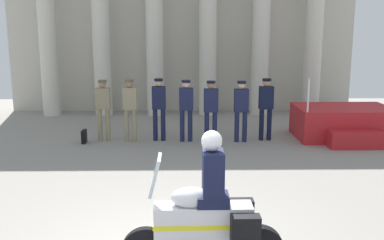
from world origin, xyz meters
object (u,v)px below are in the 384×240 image
at_px(motorcycle_with_rider, 209,216).
at_px(reviewing_stand, 343,123).
at_px(officer_in_row_1, 130,105).
at_px(officer_in_row_5, 241,106).
at_px(officer_in_row_6, 266,104).
at_px(briefcase_on_ground, 84,136).
at_px(officer_in_row_4, 211,106).
at_px(officer_in_row_2, 159,104).
at_px(officer_in_row_3, 186,106).
at_px(officer_in_row_0, 103,105).

bearing_deg(motorcycle_with_rider, reviewing_stand, -121.34).
relative_size(officer_in_row_1, officer_in_row_5, 1.02).
relative_size(officer_in_row_1, officer_in_row_6, 0.99).
distance_m(motorcycle_with_rider, briefcase_on_ground, 7.42).
relative_size(officer_in_row_1, officer_in_row_4, 1.02).
relative_size(officer_in_row_6, briefcase_on_ground, 4.82).
distance_m(officer_in_row_2, officer_in_row_4, 1.44).
distance_m(officer_in_row_3, officer_in_row_5, 1.51).
bearing_deg(officer_in_row_6, officer_in_row_4, 3.82).
height_order(officer_in_row_2, motorcycle_with_rider, motorcycle_with_rider).
bearing_deg(officer_in_row_4, reviewing_stand, -177.58).
distance_m(officer_in_row_2, officer_in_row_6, 2.97).
bearing_deg(officer_in_row_4, officer_in_row_3, -8.61).
bearing_deg(officer_in_row_1, officer_in_row_3, 175.94).
xyz_separation_m(reviewing_stand, officer_in_row_1, (-6.03, -0.25, 0.59)).
bearing_deg(motorcycle_with_rider, briefcase_on_ground, -66.23).
height_order(officer_in_row_0, officer_in_row_6, officer_in_row_6).
bearing_deg(officer_in_row_2, officer_in_row_4, 169.90).
distance_m(officer_in_row_6, motorcycle_with_rider, 7.24).
relative_size(officer_in_row_1, officer_in_row_3, 1.01).
height_order(officer_in_row_5, motorcycle_with_rider, motorcycle_with_rider).
bearing_deg(officer_in_row_2, officer_in_row_1, 2.98).
relative_size(officer_in_row_0, officer_in_row_4, 1.01).
bearing_deg(briefcase_on_ground, reviewing_stand, 3.16).
height_order(officer_in_row_3, officer_in_row_6, officer_in_row_6).
height_order(officer_in_row_2, officer_in_row_3, officer_in_row_2).
height_order(officer_in_row_2, officer_in_row_6, officer_in_row_2).
bearing_deg(officer_in_row_6, officer_in_row_2, -2.88).
bearing_deg(briefcase_on_ground, motorcycle_with_rider, -65.55).
distance_m(officer_in_row_0, officer_in_row_6, 4.51).
bearing_deg(officer_in_row_0, officer_in_row_2, 178.21).
distance_m(officer_in_row_2, officer_in_row_3, 0.76).
xyz_separation_m(officer_in_row_1, briefcase_on_ground, (-1.26, -0.16, -0.84)).
bearing_deg(officer_in_row_1, officer_in_row_6, 178.35).
bearing_deg(reviewing_stand, motorcycle_with_rider, -120.66).
relative_size(officer_in_row_3, officer_in_row_4, 1.01).
xyz_separation_m(officer_in_row_0, officer_in_row_5, (3.79, -0.16, -0.01)).
bearing_deg(officer_in_row_2, briefcase_on_ground, 3.76).
xyz_separation_m(officer_in_row_3, officer_in_row_5, (1.51, -0.07, -0.01)).
distance_m(officer_in_row_5, motorcycle_with_rider, 6.90).
bearing_deg(officer_in_row_4, officer_in_row_0, -5.81).
relative_size(officer_in_row_2, motorcycle_with_rider, 0.83).
height_order(officer_in_row_0, officer_in_row_1, officer_in_row_1).
xyz_separation_m(motorcycle_with_rider, briefcase_on_ground, (-3.06, 6.73, -0.61)).
bearing_deg(motorcycle_with_rider, officer_in_row_6, -106.42).
xyz_separation_m(officer_in_row_2, briefcase_on_ground, (-2.05, -0.24, -0.85)).
bearing_deg(officer_in_row_5, officer_in_row_4, -2.87).
height_order(officer_in_row_0, officer_in_row_5, officer_in_row_0).
xyz_separation_m(officer_in_row_1, officer_in_row_6, (3.76, 0.08, 0.01)).
distance_m(officer_in_row_1, officer_in_row_4, 2.22).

